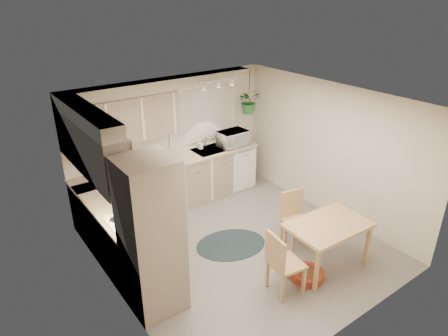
{
  "coord_description": "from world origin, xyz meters",
  "views": [
    {
      "loc": [
        -3.35,
        -4.18,
        3.85
      ],
      "look_at": [
        0.1,
        0.55,
        1.17
      ],
      "focal_mm": 32.0,
      "sensor_mm": 36.0,
      "label": 1
    }
  ],
  "objects": [
    {
      "name": "soffit_left",
      "position": [
        -1.85,
        1.0,
        2.3
      ],
      "size": [
        0.3,
        2.0,
        0.2
      ],
      "primitive_type": "cube",
      "color": "beige",
      "rests_on": "wall_left"
    },
    {
      "name": "chair_back",
      "position": [
        0.79,
        -0.48,
        0.45
      ],
      "size": [
        0.49,
        0.49,
        0.9
      ],
      "primitive_type": "cube",
      "rotation": [
        0.0,
        0.0,
        2.94
      ],
      "color": "tan",
      "rests_on": "floor"
    },
    {
      "name": "soffit_back",
      "position": [
        -0.2,
        1.95,
        2.3
      ],
      "size": [
        3.6,
        0.3,
        0.2
      ],
      "primitive_type": "cube",
      "color": "beige",
      "rests_on": "wall_back"
    },
    {
      "name": "track_light_bar",
      "position": [
        0.7,
        1.55,
        2.33
      ],
      "size": [
        0.8,
        0.04,
        0.04
      ],
      "primitive_type": "cube",
      "color": "silver",
      "rests_on": "ceiling"
    },
    {
      "name": "base_cab_back",
      "position": [
        -0.2,
        1.8,
        0.45
      ],
      "size": [
        3.6,
        0.6,
        0.9
      ],
      "primitive_type": "cube",
      "color": "gray",
      "rests_on": "floor"
    },
    {
      "name": "wall_back",
      "position": [
        0.0,
        2.1,
        1.2
      ],
      "size": [
        4.0,
        0.04,
        2.4
      ],
      "primitive_type": "cube",
      "color": "beige",
      "rests_on": "floor"
    },
    {
      "name": "knife_block",
      "position": [
        -0.36,
        1.85,
        1.05
      ],
      "size": [
        0.1,
        0.1,
        0.22
      ],
      "primitive_type": "cube",
      "rotation": [
        0.0,
        0.0,
        0.03
      ],
      "color": "tan",
      "rests_on": "counter_back"
    },
    {
      "name": "oven_stack",
      "position": [
        -1.68,
        -0.38,
        1.05
      ],
      "size": [
        0.65,
        0.65,
        2.1
      ],
      "primitive_type": "cube",
      "color": "gray",
      "rests_on": "floor"
    },
    {
      "name": "wall_clock",
      "position": [
        0.15,
        2.07,
        2.18
      ],
      "size": [
        0.3,
        0.03,
        0.3
      ],
      "primitive_type": "cylinder",
      "rotation": [
        1.57,
        0.0,
        0.0
      ],
      "color": "#DFB44E",
      "rests_on": "wall_back"
    },
    {
      "name": "sink",
      "position": [
        0.7,
        1.8,
        0.9
      ],
      "size": [
        0.7,
        0.48,
        0.1
      ],
      "primitive_type": "cube",
      "color": "#999CA0",
      "rests_on": "counter_back"
    },
    {
      "name": "braided_rug",
      "position": [
        -0.08,
        0.11,
        0.01
      ],
      "size": [
        1.35,
        1.15,
        0.01
      ],
      "primitive_type": "ellipsoid",
      "rotation": [
        0.0,
        0.0,
        -0.29
      ],
      "color": "black",
      "rests_on": "floor"
    },
    {
      "name": "hanging_plant",
      "position": [
        1.54,
        1.7,
        1.74
      ],
      "size": [
        0.51,
        0.55,
        0.38
      ],
      "primitive_type": "imported",
      "rotation": [
        0.0,
        0.0,
        -0.15
      ],
      "color": "#265F26",
      "rests_on": "ceiling"
    },
    {
      "name": "counter_left",
      "position": [
        -1.69,
        0.88,
        0.92
      ],
      "size": [
        0.64,
        1.89,
        0.04
      ],
      "primitive_type": "cube",
      "color": "tan",
      "rests_on": "base_cab_left"
    },
    {
      "name": "microwave",
      "position": [
        1.15,
        1.7,
        1.13
      ],
      "size": [
        0.58,
        0.33,
        0.38
      ],
      "primitive_type": "imported",
      "rotation": [
        0.0,
        0.0,
        0.03
      ],
      "color": "silver",
      "rests_on": "counter_back"
    },
    {
      "name": "window_frame",
      "position": [
        0.7,
        2.08,
        1.6
      ],
      "size": [
        1.5,
        0.02,
        1.1
      ],
      "primitive_type": "cube",
      "color": "silver",
      "rests_on": "wall_back"
    },
    {
      "name": "wall_left",
      "position": [
        -2.0,
        0.0,
        1.2
      ],
      "size": [
        0.04,
        4.2,
        2.4
      ],
      "primitive_type": "cube",
      "color": "beige",
      "rests_on": "floor"
    },
    {
      "name": "wall_oven_face",
      "position": [
        -1.35,
        -0.38,
        1.05
      ],
      "size": [
        0.02,
        0.56,
        0.58
      ],
      "primitive_type": "cube",
      "color": "silver",
      "rests_on": "oven_stack"
    },
    {
      "name": "chair_left",
      "position": [
        -0.11,
        -1.16,
        0.47
      ],
      "size": [
        0.49,
        0.49,
        0.93
      ],
      "primitive_type": "cube",
      "rotation": [
        0.0,
        0.0,
        -1.72
      ],
      "color": "tan",
      "rests_on": "floor"
    },
    {
      "name": "coffee_maker",
      "position": [
        -1.19,
        1.8,
        1.1
      ],
      "size": [
        0.21,
        0.25,
        0.33
      ],
      "primitive_type": "cube",
      "rotation": [
        0.0,
        0.0,
        -0.13
      ],
      "color": "black",
      "rests_on": "counter_back"
    },
    {
      "name": "floor",
      "position": [
        0.0,
        0.0,
        0.0
      ],
      "size": [
        4.2,
        4.2,
        0.0
      ],
      "primitive_type": "plane",
      "color": "slate",
      "rests_on": "ground"
    },
    {
      "name": "wall_front",
      "position": [
        0.0,
        -2.1,
        1.2
      ],
      "size": [
        4.0,
        0.04,
        2.4
      ],
      "primitive_type": "cube",
      "color": "beige",
      "rests_on": "floor"
    },
    {
      "name": "toaster",
      "position": [
        -0.71,
        1.82,
        1.02
      ],
      "size": [
        0.3,
        0.22,
        0.16
      ],
      "primitive_type": "cube",
      "rotation": [
        0.0,
        0.0,
        0.25
      ],
      "color": "#999CA0",
      "rests_on": "counter_back"
    },
    {
      "name": "ceiling",
      "position": [
        0.0,
        0.0,
        2.4
      ],
      "size": [
        4.2,
        4.2,
        0.0
      ],
      "primitive_type": "plane",
      "color": "white",
      "rests_on": "wall_back"
    },
    {
      "name": "base_cab_left",
      "position": [
        -1.7,
        0.88,
        0.45
      ],
      "size": [
        0.6,
        1.85,
        0.9
      ],
      "primitive_type": "cube",
      "color": "gray",
      "rests_on": "floor"
    },
    {
      "name": "upper_cab_back",
      "position": [
        -1.0,
        1.93,
        1.83
      ],
      "size": [
        2.0,
        0.35,
        0.75
      ],
      "primitive_type": "cube",
      "color": "gray",
      "rests_on": "wall_back"
    },
    {
      "name": "pet_bed",
      "position": [
        0.32,
        -1.18,
        0.06
      ],
      "size": [
        0.62,
        0.62,
        0.11
      ],
      "primitive_type": "cylinder",
      "rotation": [
        0.0,
        0.0,
        -0.34
      ],
      "color": "#A33520",
      "rests_on": "floor"
    },
    {
      "name": "soap_bottle",
      "position": [
        0.54,
        1.95,
        0.98
      ],
      "size": [
        0.11,
        0.2,
        0.09
      ],
      "primitive_type": "imported",
      "rotation": [
        0.0,
        0.0,
        0.13
      ],
      "color": "silver",
      "rests_on": "counter_back"
    },
    {
      "name": "window_blinds",
      "position": [
        0.7,
        2.07,
        1.6
      ],
      "size": [
        1.4,
        0.02,
        1.0
      ],
      "primitive_type": "cube",
      "color": "beige",
      "rests_on": "wall_back"
    },
    {
      "name": "dining_table",
      "position": [
        0.74,
        -1.13,
        0.37
      ],
      "size": [
        1.2,
        0.83,
        0.73
      ],
      "primitive_type": "cube",
      "rotation": [
        0.0,
        0.0,
        -0.04
      ],
      "color": "tan",
      "rests_on": "floor"
    },
    {
      "name": "upper_cab_left",
      "position": [
        -1.82,
        1.0,
        1.83
      ],
      "size": [
        0.35,
        2.0,
        0.75
      ],
      "primitive_type": "cube",
      "color": "gray",
      "rests_on": "wall_left"
    },
    {
      "name": "dishwasher_front",
      "position": [
        1.3,
        1.49,
        0.42
      ],
      "size": [
        0.58,
        0.02,
        0.83
      ],
      "primitive_type": "cube",
      "color": "silver",
      "rests_on": "base_cab_back"
    },
    {
      "name": "counter_back",
      "position": [
        -0.2,
        1.79,
        0.92
      ],
      "size": [
        3.64,
        0.64,
        0.04
      ],
      "primitive_type": "cube",
      "color": "tan",
      "rests_on": "base_cab_back"
    },
    {
      "name": "range_hood",
      "position": [
        -1.7,
        0.3,
        1.4
      ],
      "size": [
        0.4,
        0.6,
        0.14
      ],
      "primitive_type": "cube",
      "color": "silver",
      "rests_on": "upper_cab_left"
    },
    {
      "name": "cooktop",
      "position": [
        -1.68,
        0.3,
        0.94
      ],
      "size": [
        0.52,
        0.58,
        0.02
      ],
      "primitive_type": "cube",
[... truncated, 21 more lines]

